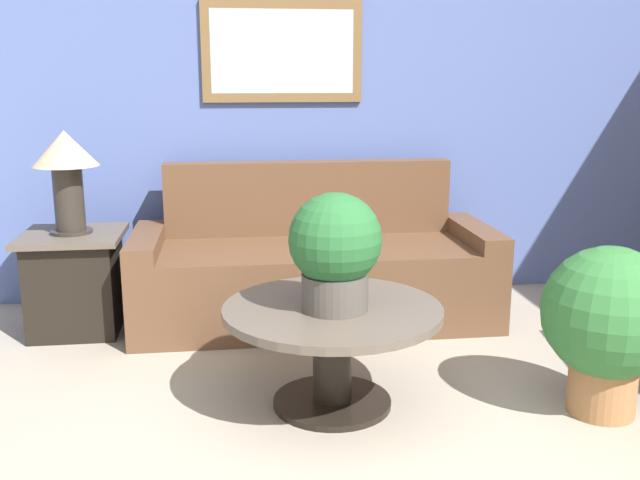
{
  "coord_description": "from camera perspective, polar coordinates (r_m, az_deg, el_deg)",
  "views": [
    {
      "loc": [
        -0.61,
        -1.85,
        1.54
      ],
      "look_at": [
        -0.12,
        1.96,
        0.65
      ],
      "focal_mm": 40.0,
      "sensor_mm": 36.0,
      "label": 1
    }
  ],
  "objects": [
    {
      "name": "wall_back",
      "position": [
        4.98,
        -0.32,
        10.43
      ],
      "size": [
        7.84,
        0.09,
        2.6
      ],
      "color": "#5166A8",
      "rests_on": "ground_plane"
    },
    {
      "name": "couch_main",
      "position": [
        4.56,
        -0.48,
        -2.45
      ],
      "size": [
        2.25,
        0.87,
        0.98
      ],
      "color": "brown",
      "rests_on": "ground_plane"
    },
    {
      "name": "coffee_table",
      "position": [
        3.36,
        1.0,
        -7.54
      ],
      "size": [
        1.03,
        1.03,
        0.49
      ],
      "color": "black",
      "rests_on": "ground_plane"
    },
    {
      "name": "side_table",
      "position": [
        4.59,
        -18.96,
        -3.13
      ],
      "size": [
        0.6,
        0.6,
        0.61
      ],
      "color": "black",
      "rests_on": "ground_plane"
    },
    {
      "name": "table_lamp",
      "position": [
        4.45,
        -19.65,
        5.73
      ],
      "size": [
        0.38,
        0.38,
        0.61
      ],
      "color": "#2D2823",
      "rests_on": "side_table"
    },
    {
      "name": "potted_plant_on_table",
      "position": [
        3.19,
        1.21,
        -0.68
      ],
      "size": [
        0.42,
        0.42,
        0.54
      ],
      "color": "#4C4742",
      "rests_on": "coffee_table"
    },
    {
      "name": "potted_plant_floor",
      "position": [
        3.51,
        22.07,
        -5.94
      ],
      "size": [
        0.61,
        0.61,
        0.79
      ],
      "color": "#9E6B42",
      "rests_on": "ground_plane"
    }
  ]
}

